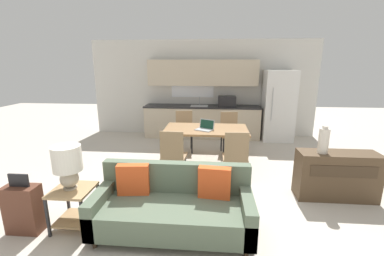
{
  "coord_description": "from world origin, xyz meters",
  "views": [
    {
      "loc": [
        0.33,
        -2.83,
        2.04
      ],
      "look_at": [
        -0.04,
        1.5,
        0.95
      ],
      "focal_mm": 24.0,
      "sensor_mm": 36.0,
      "label": 1
    }
  ],
  "objects_px": {
    "couch": "(174,206)",
    "laptop": "(205,127)",
    "credenza": "(336,175)",
    "dining_chair_far_left": "(184,129)",
    "dining_table": "(206,131)",
    "refrigerator": "(278,106)",
    "suitcase": "(24,209)",
    "dining_chair_far_right": "(229,131)",
    "table_lamp": "(67,163)",
    "side_table": "(74,201)",
    "vase": "(324,140)",
    "dining_chair_near_left": "(173,154)",
    "dining_chair_near_right": "(235,155)"
  },
  "relations": [
    {
      "from": "couch",
      "to": "laptop",
      "type": "distance_m",
      "value": 2.18
    },
    {
      "from": "credenza",
      "to": "laptop",
      "type": "height_order",
      "value": "laptop"
    },
    {
      "from": "dining_chair_far_left",
      "to": "dining_table",
      "type": "bearing_deg",
      "value": -65.95
    },
    {
      "from": "refrigerator",
      "to": "suitcase",
      "type": "relative_size",
      "value": 2.45
    },
    {
      "from": "couch",
      "to": "dining_chair_far_right",
      "type": "bearing_deg",
      "value": 74.32
    },
    {
      "from": "table_lamp",
      "to": "side_table",
      "type": "bearing_deg",
      "value": -22.93
    },
    {
      "from": "refrigerator",
      "to": "suitcase",
      "type": "xyz_separation_m",
      "value": [
        -4.02,
        -4.41,
        -0.63
      ]
    },
    {
      "from": "refrigerator",
      "to": "vase",
      "type": "bearing_deg",
      "value": -91.49
    },
    {
      "from": "side_table",
      "to": "refrigerator",
      "type": "bearing_deg",
      "value": 51.06
    },
    {
      "from": "credenza",
      "to": "dining_chair_near_left",
      "type": "relative_size",
      "value": 1.23
    },
    {
      "from": "vase",
      "to": "dining_chair_far_right",
      "type": "height_order",
      "value": "vase"
    },
    {
      "from": "credenza",
      "to": "table_lamp",
      "type": "bearing_deg",
      "value": -163.9
    },
    {
      "from": "side_table",
      "to": "table_lamp",
      "type": "relative_size",
      "value": 0.96
    },
    {
      "from": "dining_chair_near_right",
      "to": "refrigerator",
      "type": "bearing_deg",
      "value": -117.25
    },
    {
      "from": "couch",
      "to": "credenza",
      "type": "height_order",
      "value": "couch"
    },
    {
      "from": "couch",
      "to": "dining_chair_far_left",
      "type": "height_order",
      "value": "dining_chair_far_left"
    },
    {
      "from": "suitcase",
      "to": "side_table",
      "type": "bearing_deg",
      "value": 13.61
    },
    {
      "from": "table_lamp",
      "to": "dining_chair_far_left",
      "type": "bearing_deg",
      "value": 71.07
    },
    {
      "from": "couch",
      "to": "table_lamp",
      "type": "distance_m",
      "value": 1.4
    },
    {
      "from": "dining_table",
      "to": "suitcase",
      "type": "relative_size",
      "value": 2.17
    },
    {
      "from": "suitcase",
      "to": "vase",
      "type": "bearing_deg",
      "value": 16.7
    },
    {
      "from": "vase",
      "to": "side_table",
      "type": "bearing_deg",
      "value": -162.78
    },
    {
      "from": "dining_table",
      "to": "laptop",
      "type": "distance_m",
      "value": 0.15
    },
    {
      "from": "refrigerator",
      "to": "dining_chair_far_left",
      "type": "distance_m",
      "value": 2.71
    },
    {
      "from": "table_lamp",
      "to": "laptop",
      "type": "bearing_deg",
      "value": 53.28
    },
    {
      "from": "credenza",
      "to": "dining_chair_near_left",
      "type": "xyz_separation_m",
      "value": [
        -2.59,
        0.34,
        0.15
      ]
    },
    {
      "from": "dining_chair_far_right",
      "to": "laptop",
      "type": "xyz_separation_m",
      "value": [
        -0.53,
        -0.91,
        0.3
      ]
    },
    {
      "from": "couch",
      "to": "dining_chair_near_left",
      "type": "xyz_separation_m",
      "value": [
        -0.22,
        1.35,
        0.2
      ]
    },
    {
      "from": "table_lamp",
      "to": "dining_chair_near_left",
      "type": "xyz_separation_m",
      "value": [
        1.07,
        1.39,
        -0.34
      ]
    },
    {
      "from": "refrigerator",
      "to": "laptop",
      "type": "relative_size",
      "value": 4.7
    },
    {
      "from": "vase",
      "to": "dining_chair_near_left",
      "type": "xyz_separation_m",
      "value": [
        -2.32,
        0.36,
        -0.41
      ]
    },
    {
      "from": "side_table",
      "to": "vase",
      "type": "height_order",
      "value": "vase"
    },
    {
      "from": "dining_table",
      "to": "table_lamp",
      "type": "relative_size",
      "value": 3.02
    },
    {
      "from": "dining_table",
      "to": "dining_chair_near_left",
      "type": "relative_size",
      "value": 1.75
    },
    {
      "from": "credenza",
      "to": "dining_chair_near_right",
      "type": "bearing_deg",
      "value": 166.35
    },
    {
      "from": "couch",
      "to": "dining_chair_near_right",
      "type": "xyz_separation_m",
      "value": [
        0.86,
        1.38,
        0.2
      ]
    },
    {
      "from": "credenza",
      "to": "dining_chair_near_right",
      "type": "distance_m",
      "value": 1.57
    },
    {
      "from": "table_lamp",
      "to": "couch",
      "type": "bearing_deg",
      "value": 1.93
    },
    {
      "from": "dining_chair_far_left",
      "to": "suitcase",
      "type": "relative_size",
      "value": 1.24
    },
    {
      "from": "dining_table",
      "to": "vase",
      "type": "distance_m",
      "value": 2.17
    },
    {
      "from": "refrigerator",
      "to": "dining_chair_near_right",
      "type": "height_order",
      "value": "refrigerator"
    },
    {
      "from": "refrigerator",
      "to": "credenza",
      "type": "xyz_separation_m",
      "value": [
        0.18,
        -3.2,
        -0.57
      ]
    },
    {
      "from": "side_table",
      "to": "credenza",
      "type": "xyz_separation_m",
      "value": [
        3.63,
        1.07,
        0.01
      ]
    },
    {
      "from": "vase",
      "to": "dining_chair_far_left",
      "type": "height_order",
      "value": "vase"
    },
    {
      "from": "dining_chair_near_left",
      "to": "suitcase",
      "type": "xyz_separation_m",
      "value": [
        -1.62,
        -1.54,
        -0.21
      ]
    },
    {
      "from": "table_lamp",
      "to": "dining_chair_far_right",
      "type": "bearing_deg",
      "value": 55.05
    },
    {
      "from": "credenza",
      "to": "laptop",
      "type": "relative_size",
      "value": 2.93
    },
    {
      "from": "dining_chair_far_right",
      "to": "suitcase",
      "type": "height_order",
      "value": "dining_chair_far_right"
    },
    {
      "from": "dining_chair_near_right",
      "to": "laptop",
      "type": "relative_size",
      "value": 2.38
    },
    {
      "from": "dining_chair_far_right",
      "to": "table_lamp",
      "type": "bearing_deg",
      "value": -132.01
    }
  ]
}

